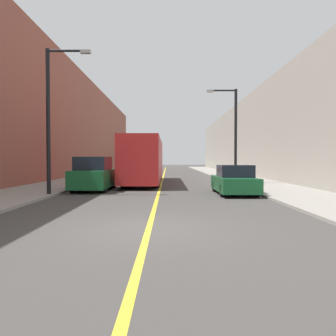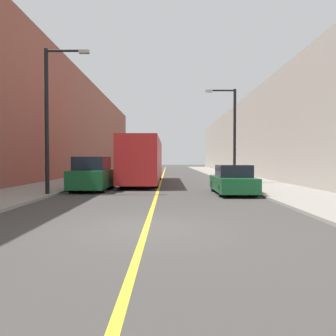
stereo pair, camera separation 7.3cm
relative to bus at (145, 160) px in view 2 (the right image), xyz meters
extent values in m
plane|color=#3F3D3A|center=(1.28, -16.50, -1.77)|extent=(200.00, 200.00, 0.00)
cube|color=gray|center=(-5.79, 13.50, -1.72)|extent=(3.96, 72.00, 0.12)
cube|color=gray|center=(8.36, 13.50, -1.72)|extent=(3.96, 72.00, 0.12)
cube|color=brown|center=(-9.77, 13.50, 4.04)|extent=(4.00, 72.00, 11.64)
cube|color=gray|center=(12.34, 13.50, 2.59)|extent=(4.00, 72.00, 8.72)
cube|color=gold|center=(1.28, 13.50, -1.77)|extent=(0.16, 72.00, 0.01)
cube|color=#AD1E1E|center=(0.00, 0.01, 0.02)|extent=(2.50, 12.84, 3.05)
cube|color=black|center=(0.00, -6.38, 0.56)|extent=(2.13, 0.04, 1.37)
cylinder|color=black|center=(-0.98, -3.97, -1.31)|extent=(0.55, 0.92, 0.92)
cylinder|color=black|center=(0.98, -3.97, -1.31)|extent=(0.55, 0.92, 0.92)
cylinder|color=black|center=(-0.98, 3.99, -1.31)|extent=(0.55, 0.92, 0.92)
cylinder|color=black|center=(0.98, 3.99, -1.31)|extent=(0.55, 0.92, 0.92)
cube|color=#145128|center=(-2.54, -5.86, -1.07)|extent=(1.97, 4.67, 1.01)
cube|color=black|center=(-2.54, -6.10, -0.18)|extent=(1.73, 2.57, 0.76)
cube|color=black|center=(-2.54, -8.17, -0.89)|extent=(1.67, 0.04, 0.45)
cylinder|color=black|center=(-3.31, -7.31, -1.43)|extent=(0.43, 0.68, 0.68)
cylinder|color=black|center=(-1.77, -7.31, -1.43)|extent=(0.43, 0.68, 0.68)
cylinder|color=black|center=(-3.31, -4.42, -1.43)|extent=(0.43, 0.68, 0.68)
cylinder|color=black|center=(-1.77, -4.42, -1.43)|extent=(0.43, 0.68, 0.68)
cube|color=#145128|center=(5.25, -7.95, -1.22)|extent=(1.85, 4.30, 0.73)
cube|color=black|center=(5.25, -8.16, -0.55)|extent=(1.63, 1.94, 0.62)
cube|color=black|center=(5.25, -10.07, -1.09)|extent=(1.58, 0.04, 0.33)
cylinder|color=black|center=(4.53, -9.28, -1.46)|extent=(0.41, 0.62, 0.62)
cylinder|color=black|center=(5.98, -9.28, -1.46)|extent=(0.41, 0.62, 0.62)
cylinder|color=black|center=(4.53, -6.62, -1.46)|extent=(0.41, 0.62, 0.62)
cylinder|color=black|center=(5.98, -6.62, -1.46)|extent=(0.41, 0.62, 0.62)
cylinder|color=black|center=(-4.12, -8.91, 1.91)|extent=(0.20, 0.20, 7.13)
cylinder|color=black|center=(-3.18, -8.91, 5.37)|extent=(1.87, 0.12, 0.12)
cube|color=#999993|center=(-2.25, -8.91, 5.32)|extent=(0.50, 0.24, 0.16)
cylinder|color=black|center=(6.68, -1.41, 1.72)|extent=(0.20, 0.20, 6.76)
cylinder|color=black|center=(5.75, -1.41, 5.01)|extent=(1.87, 0.12, 0.12)
cube|color=#999993|center=(4.81, -1.41, 4.96)|extent=(0.50, 0.24, 0.16)
camera|label=1|loc=(1.79, -25.07, 0.06)|focal=35.00mm
camera|label=2|loc=(1.86, -25.07, 0.06)|focal=35.00mm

